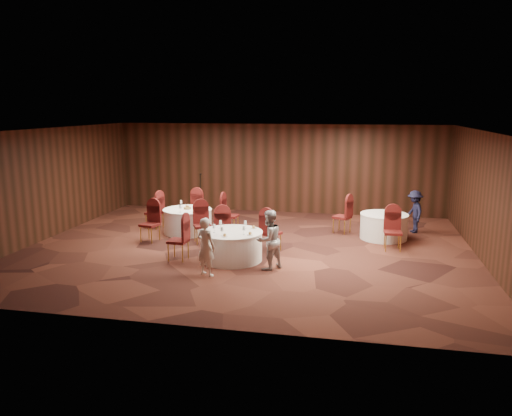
% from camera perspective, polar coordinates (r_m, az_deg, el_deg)
% --- Properties ---
extents(ground, '(12.00, 12.00, 0.00)m').
position_cam_1_polar(ground, '(13.67, -0.99, -4.65)').
color(ground, black).
rests_on(ground, ground).
extents(room_shell, '(12.00, 12.00, 12.00)m').
position_cam_1_polar(room_shell, '(13.25, -1.02, 3.53)').
color(room_shell, silver).
rests_on(room_shell, ground).
extents(table_main, '(1.58, 1.58, 0.74)m').
position_cam_1_polar(table_main, '(12.59, -2.83, -4.31)').
color(table_main, white).
rests_on(table_main, ground).
extents(table_left, '(1.48, 1.48, 0.74)m').
position_cam_1_polar(table_left, '(15.41, -7.81, -1.46)').
color(table_left, white).
rests_on(table_left, ground).
extents(table_right, '(1.38, 1.38, 0.74)m').
position_cam_1_polar(table_right, '(15.06, 14.40, -2.02)').
color(table_right, white).
rests_on(table_right, ground).
extents(chairs_main, '(2.77, 1.98, 1.00)m').
position_cam_1_polar(chairs_main, '(13.23, -3.61, -2.98)').
color(chairs_main, '#420D0D').
rests_on(chairs_main, ground).
extents(chairs_left, '(3.06, 3.13, 1.00)m').
position_cam_1_polar(chairs_left, '(15.39, -7.81, -1.00)').
color(chairs_left, '#420D0D').
rests_on(chairs_left, ground).
extents(chairs_right, '(2.02, 2.28, 1.00)m').
position_cam_1_polar(chairs_right, '(14.67, 12.44, -1.78)').
color(chairs_right, '#420D0D').
rests_on(chairs_right, ground).
extents(tabletop_main, '(1.04, 1.08, 0.22)m').
position_cam_1_polar(tabletop_main, '(12.35, -2.40, -2.37)').
color(tabletop_main, silver).
rests_on(tabletop_main, table_main).
extents(tabletop_left, '(0.82, 0.82, 0.22)m').
position_cam_1_polar(tabletop_left, '(15.31, -7.82, 0.17)').
color(tabletop_left, silver).
rests_on(tabletop_left, table_left).
extents(tabletop_right, '(0.08, 0.08, 0.22)m').
position_cam_1_polar(tabletop_right, '(14.73, 15.44, -0.29)').
color(tabletop_right, silver).
rests_on(tabletop_right, table_right).
extents(mic_stand, '(0.24, 0.24, 1.48)m').
position_cam_1_polar(mic_stand, '(17.92, -6.32, 0.56)').
color(mic_stand, black).
rests_on(mic_stand, ground).
extents(woman_a, '(0.59, 0.51, 1.36)m').
position_cam_1_polar(woman_a, '(11.42, -5.73, -4.43)').
color(woman_a, white).
rests_on(woman_a, ground).
extents(woman_b, '(0.86, 0.88, 1.43)m').
position_cam_1_polar(woman_b, '(11.80, 1.48, -3.66)').
color(woman_b, '#B6B7BB').
rests_on(woman_b, ground).
extents(man_c, '(0.69, 0.94, 1.31)m').
position_cam_1_polar(man_c, '(16.00, 17.66, -0.40)').
color(man_c, black).
rests_on(man_c, ground).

